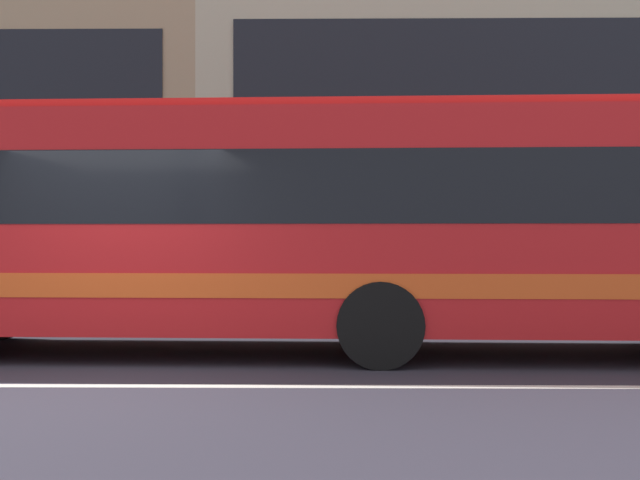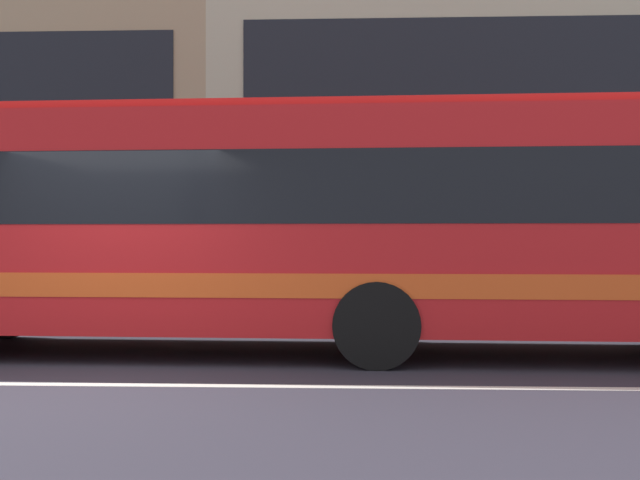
% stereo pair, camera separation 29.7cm
% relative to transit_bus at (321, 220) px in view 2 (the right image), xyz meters
% --- Properties ---
extents(ground_plane, '(160.00, 160.00, 0.00)m').
position_rel_transit_bus_xyz_m(ground_plane, '(-2.36, -2.23, -1.73)').
color(ground_plane, '#312E3A').
extents(lane_centre_line, '(60.00, 0.16, 0.01)m').
position_rel_transit_bus_xyz_m(lane_centre_line, '(-2.36, -2.23, -1.73)').
color(lane_centre_line, silver).
rests_on(lane_centre_line, ground_plane).
extents(apartment_block_right, '(23.26, 11.45, 10.03)m').
position_rel_transit_bus_xyz_m(apartment_block_right, '(8.47, 14.15, 3.29)').
color(apartment_block_right, beige).
rests_on(apartment_block_right, ground_plane).
extents(transit_bus, '(11.69, 2.92, 3.13)m').
position_rel_transit_bus_xyz_m(transit_bus, '(0.00, 0.00, 0.00)').
color(transit_bus, red).
rests_on(transit_bus, ground_plane).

